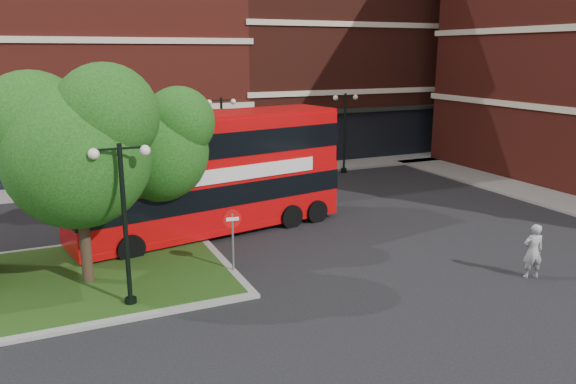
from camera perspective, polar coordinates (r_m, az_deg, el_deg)
name	(u,v)px	position (r m, az deg, el deg)	size (l,w,h in m)	color
ground	(299,280)	(19.18, 1.08, -8.94)	(120.00, 120.00, 0.00)	black
pavement_far	(181,180)	(34.15, -10.79, 1.25)	(44.00, 3.00, 0.12)	slate
terrace_far_left	(22,60)	(39.97, -25.39, 12.05)	(26.00, 12.00, 14.00)	maroon
terrace_far_right	(330,45)	(45.40, 4.33, 14.68)	(18.00, 12.00, 16.00)	#471911
traffic_island	(39,285)	(20.37, -23.93, -8.60)	(12.60, 7.60, 0.15)	gray
tree_island_west	(72,141)	(18.76, -21.06, 4.85)	(5.40, 4.71, 7.21)	#2D2116
tree_island_east	(155,141)	(21.64, -13.36, 5.04)	(4.46, 3.90, 6.29)	#2D2116
lamp_island	(125,218)	(16.95, -16.27, -2.51)	(1.72, 0.36, 5.00)	black
lamp_far_left	(222,136)	(32.26, -6.71, 5.66)	(1.72, 0.36, 5.00)	black
lamp_far_right	(345,128)	(35.46, 5.79, 6.44)	(1.72, 0.36, 5.00)	black
bus	(209,166)	(23.48, -8.04, 2.67)	(11.90, 4.73, 4.43)	#BE0709
woman	(533,251)	(20.79, 23.64, -5.51)	(0.69, 0.46, 1.90)	#969799
car_silver	(138,180)	(31.57, -14.97, 1.15)	(1.64, 4.09, 1.39)	silver
car_white	(300,167)	(34.40, 1.21, 2.59)	(1.36, 3.91, 1.29)	silver
no_entry_sign	(232,228)	(19.30, -5.66, -3.70)	(0.63, 0.11, 2.29)	slate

